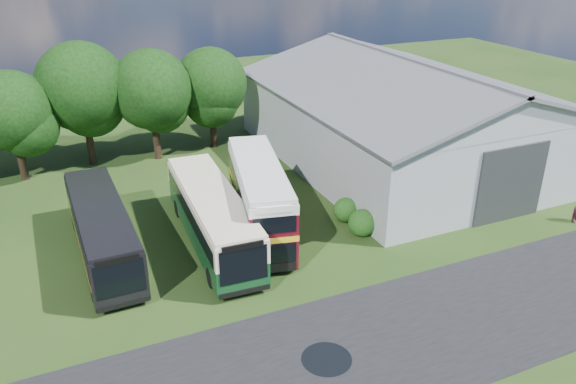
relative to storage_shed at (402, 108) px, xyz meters
name	(u,v)px	position (x,y,z in m)	size (l,w,h in m)	color
ground	(325,312)	(-15.00, -15.98, -4.17)	(120.00, 120.00, 0.00)	#193310
asphalt_road	(413,332)	(-12.00, -18.98, -4.17)	(60.00, 8.00, 0.02)	black
puddle	(327,359)	(-16.50, -18.98, -4.17)	(2.20, 2.20, 0.01)	black
storage_shed	(402,108)	(0.00, 0.00, 0.00)	(18.80, 24.80, 8.15)	gray
tree_left_b	(11,111)	(-28.00, 7.52, 1.09)	(5.78, 5.78, 8.16)	black
tree_mid	(81,87)	(-23.00, 8.82, 2.02)	(6.80, 6.80, 9.60)	black
tree_right_a	(151,90)	(-18.00, 7.82, 1.52)	(6.26, 6.26, 8.83)	black
tree_right_b	(211,84)	(-13.00, 8.62, 1.27)	(5.98, 5.98, 8.45)	black
shrub_front	(361,234)	(-9.40, -9.98, -4.17)	(1.70, 1.70, 1.70)	#194714
shrub_mid	(345,220)	(-9.40, -7.98, -4.17)	(1.60, 1.60, 1.60)	#194714
bus_green_single	(212,216)	(-17.96, -7.41, -2.37)	(3.37, 12.32, 3.37)	black
bus_maroon_double	(260,199)	(-14.92, -7.17, -1.94)	(4.84, 10.69, 4.46)	black
bus_dark_single	(102,230)	(-24.01, -6.32, -2.46)	(2.92, 11.64, 3.20)	black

